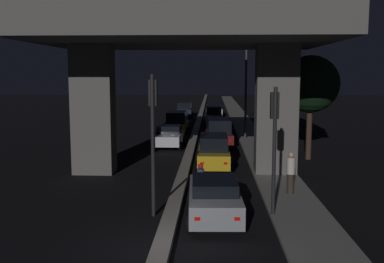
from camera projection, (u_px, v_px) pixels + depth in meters
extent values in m
plane|color=black|center=(162.00, 252.00, 13.27)|extent=(200.00, 200.00, 0.00)
cube|color=gray|center=(198.00, 122.00, 47.93)|extent=(0.56, 126.00, 0.24)
cube|color=gray|center=(248.00, 131.00, 40.79)|extent=(2.23, 126.00, 0.14)
cube|color=#5B5956|center=(93.00, 110.00, 23.52)|extent=(2.09, 1.38, 6.74)
cube|color=#5B5956|center=(276.00, 110.00, 23.09)|extent=(2.09, 1.38, 6.74)
cube|color=#5B5956|center=(184.00, 24.00, 22.75)|extent=(14.79, 10.98, 2.00)
cylinder|color=black|center=(153.00, 146.00, 16.32)|extent=(0.14, 0.14, 5.23)
cube|color=black|center=(153.00, 93.00, 16.25)|extent=(0.30, 0.28, 0.95)
sphere|color=black|center=(153.00, 85.00, 16.36)|extent=(0.18, 0.18, 0.18)
sphere|color=black|center=(153.00, 93.00, 16.40)|extent=(0.18, 0.18, 0.18)
sphere|color=green|center=(154.00, 101.00, 16.44)|extent=(0.18, 0.18, 0.18)
cylinder|color=black|center=(274.00, 153.00, 16.15)|extent=(0.14, 0.14, 4.78)
cube|color=black|center=(275.00, 106.00, 16.11)|extent=(0.30, 0.28, 0.95)
sphere|color=black|center=(274.00, 97.00, 16.22)|extent=(0.18, 0.18, 0.18)
sphere|color=black|center=(274.00, 105.00, 16.26)|extent=(0.18, 0.18, 0.18)
sphere|color=green|center=(274.00, 113.00, 16.30)|extent=(0.18, 0.18, 0.18)
cylinder|color=#2D2D30|center=(246.00, 87.00, 35.34)|extent=(0.18, 0.18, 8.43)
cylinder|color=#2D2D30|center=(235.00, 34.00, 34.87)|extent=(1.88, 0.10, 0.10)
ellipsoid|color=#F2B759|center=(222.00, 36.00, 34.92)|extent=(0.56, 0.32, 0.24)
cube|color=gray|center=(214.00, 199.00, 16.36)|extent=(1.97, 4.75, 0.77)
cube|color=black|center=(214.00, 185.00, 16.05)|extent=(1.66, 2.31, 0.42)
cylinder|color=black|center=(190.00, 198.00, 17.95)|extent=(0.22, 0.62, 0.61)
cylinder|color=black|center=(234.00, 198.00, 17.94)|extent=(0.22, 0.62, 0.61)
cylinder|color=black|center=(190.00, 223.00, 14.88)|extent=(0.22, 0.62, 0.61)
cylinder|color=black|center=(242.00, 224.00, 14.87)|extent=(0.22, 0.62, 0.61)
cube|color=red|center=(197.00, 219.00, 14.02)|extent=(0.18, 0.04, 0.11)
cube|color=red|center=(237.00, 219.00, 14.02)|extent=(0.18, 0.04, 0.11)
cube|color=gold|center=(214.00, 156.00, 25.02)|extent=(1.70, 4.73, 0.76)
cube|color=black|center=(214.00, 142.00, 24.92)|extent=(1.49, 2.84, 0.76)
cylinder|color=black|center=(200.00, 157.00, 26.65)|extent=(0.20, 0.66, 0.66)
cylinder|color=black|center=(228.00, 157.00, 26.58)|extent=(0.20, 0.66, 0.66)
cylinder|color=black|center=(198.00, 168.00, 23.56)|extent=(0.20, 0.66, 0.66)
cylinder|color=black|center=(230.00, 168.00, 23.48)|extent=(0.20, 0.66, 0.66)
cube|color=red|center=(202.00, 163.00, 22.69)|extent=(0.18, 0.03, 0.11)
cube|color=red|center=(226.00, 163.00, 22.63)|extent=(0.18, 0.03, 0.11)
cube|color=#591414|center=(219.00, 137.00, 32.49)|extent=(2.00, 4.10, 0.74)
cube|color=black|center=(219.00, 126.00, 32.48)|extent=(1.73, 2.96, 0.95)
cylinder|color=black|center=(206.00, 140.00, 33.84)|extent=(0.23, 0.62, 0.61)
cylinder|color=black|center=(229.00, 140.00, 33.85)|extent=(0.23, 0.62, 0.61)
cylinder|color=black|center=(207.00, 145.00, 31.22)|extent=(0.23, 0.62, 0.61)
cylinder|color=black|center=(233.00, 145.00, 31.22)|extent=(0.23, 0.62, 0.61)
cube|color=red|center=(211.00, 141.00, 30.48)|extent=(0.18, 0.04, 0.11)
cube|color=red|center=(230.00, 141.00, 30.49)|extent=(0.18, 0.04, 0.11)
cube|color=#515459|center=(216.00, 127.00, 39.30)|extent=(1.90, 4.19, 0.58)
cube|color=black|center=(217.00, 121.00, 39.02)|extent=(1.64, 2.03, 0.52)
cylinder|color=black|center=(206.00, 128.00, 40.72)|extent=(0.21, 0.68, 0.68)
cylinder|color=black|center=(226.00, 128.00, 40.67)|extent=(0.21, 0.68, 0.68)
cylinder|color=black|center=(206.00, 132.00, 38.00)|extent=(0.21, 0.68, 0.68)
cylinder|color=black|center=(227.00, 132.00, 37.95)|extent=(0.21, 0.68, 0.68)
cube|color=red|center=(209.00, 129.00, 37.24)|extent=(0.18, 0.03, 0.11)
cube|color=red|center=(225.00, 129.00, 37.20)|extent=(0.18, 0.03, 0.11)
cube|color=silver|center=(213.00, 117.00, 47.43)|extent=(1.90, 4.62, 0.69)
cube|color=black|center=(213.00, 110.00, 47.45)|extent=(1.65, 3.34, 0.83)
cylinder|color=black|center=(205.00, 119.00, 48.98)|extent=(0.22, 0.70, 0.69)
cylinder|color=black|center=(221.00, 119.00, 48.96)|extent=(0.22, 0.70, 0.69)
cylinder|color=black|center=(206.00, 122.00, 45.99)|extent=(0.22, 0.70, 0.69)
cylinder|color=black|center=(222.00, 122.00, 45.98)|extent=(0.22, 0.70, 0.69)
cube|color=red|center=(208.00, 119.00, 45.16)|extent=(0.18, 0.04, 0.11)
cube|color=red|center=(220.00, 119.00, 45.15)|extent=(0.18, 0.04, 0.11)
cube|color=silver|center=(214.00, 111.00, 55.92)|extent=(2.00, 4.81, 0.71)
cube|color=black|center=(214.00, 106.00, 55.61)|extent=(1.71, 2.33, 0.43)
cylinder|color=black|center=(207.00, 113.00, 57.54)|extent=(0.22, 0.64, 0.64)
cylinder|color=black|center=(221.00, 113.00, 57.51)|extent=(0.22, 0.64, 0.64)
cylinder|color=black|center=(207.00, 115.00, 54.43)|extent=(0.22, 0.64, 0.64)
cylinder|color=black|center=(222.00, 115.00, 54.39)|extent=(0.22, 0.64, 0.64)
cube|color=red|center=(209.00, 112.00, 53.56)|extent=(0.18, 0.04, 0.11)
cube|color=red|center=(220.00, 112.00, 53.54)|extent=(0.18, 0.04, 0.11)
cube|color=silver|center=(169.00, 138.00, 32.17)|extent=(1.94, 4.23, 0.70)
cube|color=black|center=(169.00, 129.00, 32.19)|extent=(1.66, 1.71, 0.54)
cylinder|color=black|center=(180.00, 146.00, 30.79)|extent=(0.21, 0.65, 0.64)
cylinder|color=black|center=(154.00, 146.00, 30.90)|extent=(0.21, 0.65, 0.64)
cylinder|color=black|center=(183.00, 140.00, 33.52)|extent=(0.21, 0.65, 0.64)
cylinder|color=black|center=(159.00, 140.00, 33.64)|extent=(0.21, 0.65, 0.64)
cube|color=white|center=(181.00, 136.00, 34.22)|extent=(0.18, 0.03, 0.11)
cube|color=white|center=(164.00, 135.00, 34.31)|extent=(0.18, 0.03, 0.11)
cube|color=gold|center=(177.00, 125.00, 40.70)|extent=(1.97, 4.36, 0.56)
cube|color=black|center=(177.00, 117.00, 40.50)|extent=(1.72, 3.15, 0.99)
cylinder|color=black|center=(186.00, 130.00, 39.27)|extent=(0.21, 0.64, 0.63)
cylinder|color=black|center=(165.00, 130.00, 39.39)|extent=(0.21, 0.64, 0.63)
cylinder|color=black|center=(189.00, 127.00, 42.09)|extent=(0.21, 0.64, 0.63)
cylinder|color=black|center=(169.00, 127.00, 42.21)|extent=(0.21, 0.64, 0.63)
cube|color=white|center=(186.00, 124.00, 42.82)|extent=(0.18, 0.03, 0.11)
cube|color=white|center=(173.00, 124.00, 42.91)|extent=(0.18, 0.03, 0.11)
cube|color=#141938|center=(185.00, 112.00, 54.44)|extent=(1.82, 4.22, 0.70)
cube|color=black|center=(185.00, 106.00, 54.34)|extent=(1.60, 2.54, 0.79)
cylinder|color=black|center=(191.00, 116.00, 53.06)|extent=(0.20, 0.67, 0.66)
cylinder|color=black|center=(176.00, 116.00, 53.15)|extent=(0.20, 0.67, 0.66)
cylinder|color=black|center=(192.00, 114.00, 55.81)|extent=(0.20, 0.67, 0.66)
cylinder|color=black|center=(178.00, 114.00, 55.90)|extent=(0.20, 0.67, 0.66)
cube|color=white|center=(191.00, 111.00, 56.51)|extent=(0.18, 0.03, 0.11)
cube|color=white|center=(181.00, 111.00, 56.58)|extent=(0.18, 0.03, 0.11)
cylinder|color=black|center=(201.00, 184.00, 20.29)|extent=(0.09, 0.55, 0.55)
cylinder|color=black|center=(200.00, 192.00, 19.01)|extent=(0.11, 0.55, 0.55)
cube|color=maroon|center=(201.00, 183.00, 19.62)|extent=(0.25, 0.98, 0.32)
cylinder|color=navy|center=(201.00, 174.00, 19.57)|extent=(0.32, 0.32, 0.47)
sphere|color=#B21919|center=(201.00, 166.00, 19.52)|extent=(0.24, 0.24, 0.24)
cube|color=red|center=(200.00, 187.00, 18.93)|extent=(0.08, 0.03, 0.08)
cylinder|color=#2D261E|center=(290.00, 184.00, 19.20)|extent=(0.32, 0.32, 0.86)
cylinder|color=beige|center=(291.00, 166.00, 19.10)|extent=(0.37, 0.37, 0.72)
sphere|color=tan|center=(291.00, 155.00, 19.04)|extent=(0.23, 0.23, 0.23)
cylinder|color=#38281C|center=(309.00, 132.00, 27.50)|extent=(0.35, 0.35, 3.33)
sphere|color=black|center=(311.00, 84.00, 27.12)|extent=(3.46, 3.46, 3.46)
cylinder|color=#38281C|center=(274.00, 112.00, 43.00)|extent=(0.40, 0.40, 3.25)
sphere|color=black|center=(275.00, 81.00, 42.63)|extent=(3.58, 3.58, 3.58)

